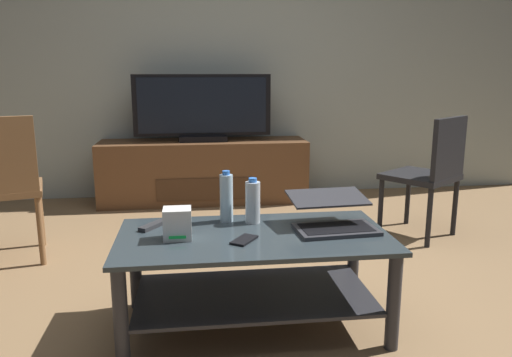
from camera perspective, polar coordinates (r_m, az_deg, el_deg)
The scene contains 13 objects.
ground_plane at distance 2.70m, azimuth 1.80°, elevation -13.84°, with size 7.68×7.68×0.00m, color olive.
back_wall at distance 4.83m, azimuth -2.79°, elevation 14.83°, with size 6.40×0.12×2.80m, color #A8B2A8.
coffee_table at distance 2.33m, azimuth -0.25°, elevation -9.73°, with size 1.23×0.64×0.46m.
media_cabinet at distance 4.59m, azimuth -5.99°, elevation 0.84°, with size 1.86×0.49×0.56m.
television at distance 4.49m, azimuth -6.14°, elevation 7.86°, with size 1.22×0.20×0.59m.
dining_chair at distance 3.73m, azimuth 19.38°, elevation 0.89°, with size 0.61×0.61×0.88m.
side_chair at distance 3.39m, azimuth -27.07°, elevation -0.37°, with size 0.54×0.54×0.93m.
laptop at distance 2.38m, azimuth 8.74°, elevation -4.28°, with size 0.39×0.38×0.15m.
router_box at distance 2.23m, azimuth -8.99°, elevation -5.13°, with size 0.12×0.11×0.14m.
water_bottle_near at distance 2.42m, azimuth -0.38°, elevation -2.69°, with size 0.07×0.07×0.22m.
water_bottle_far at distance 2.45m, azimuth -3.41°, elevation -2.18°, with size 0.07×0.07×0.25m.
cell_phone at distance 2.20m, azimuth -1.36°, elevation -7.04°, with size 0.07×0.14×0.01m, color black.
tv_remote at distance 2.42m, azimuth -11.76°, elevation -5.31°, with size 0.04×0.16×0.02m, color #2D2D30.
Camera 1 is at (-0.39, -2.39, 1.19)m, focal length 34.94 mm.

